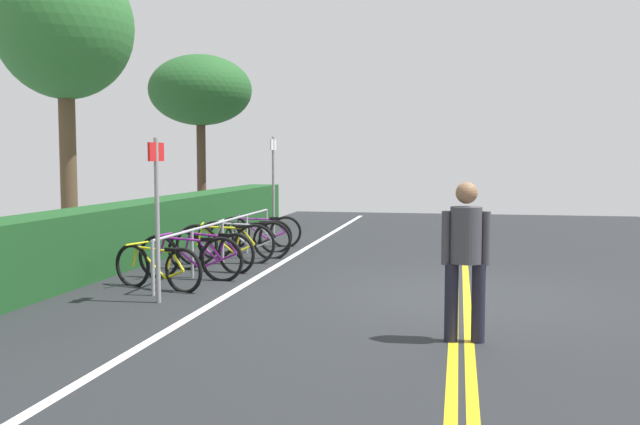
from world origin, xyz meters
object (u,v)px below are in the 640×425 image
Objects in this scene: bicycle_6 at (260,232)px; sign_post_far at (273,179)px; pedestrian at (466,251)px; sign_post_near at (157,204)px; bicycle_2 at (210,251)px; bicycle_5 at (250,236)px; bike_rack at (222,231)px; bicycle_3 at (226,244)px; bicycle_0 at (158,267)px; bicycle_4 at (244,240)px; tree_far_right at (200,91)px; tree_mid at (64,29)px; bicycle_1 at (190,257)px.

sign_post_far is (1.17, 0.02, 1.08)m from bicycle_6.
sign_post_near is at bearing 72.69° from pedestrian.
sign_post_near is (-2.57, -0.22, 0.96)m from bicycle_2.
sign_post_near reaches higher than bicycle_6.
bicycle_2 is at bearing -179.68° from bicycle_5.
bike_rack is 0.23m from bicycle_3.
bicycle_6 is (2.43, 0.01, -0.26)m from bike_rack.
bicycle_0 is 1.39m from sign_post_near.
tree_far_right is (6.53, 3.29, 3.41)m from bicycle_4.
bike_rack is 2.49× the size of sign_post_far.
bicycle_6 is (0.86, 0.05, 0.00)m from bicycle_5.
tree_mid is at bearing 123.42° from sign_post_far.
bicycle_6 is at bearing -71.40° from tree_mid.
bike_rack is at bearing 3.89° from bicycle_2.
bicycle_6 is (1.66, 0.16, -0.02)m from bicycle_4.
bicycle_6 is (2.40, 0.06, -0.03)m from bicycle_3.
bicycle_0 is 0.26× the size of tree_mid.
bicycle_4 is 0.80m from bicycle_5.
tree_far_right reaches higher than bicycle_0.
bicycle_1 is 1.04× the size of bicycle_6.
bicycle_6 is at bearing 0.35° from bicycle_1.
bicycle_0 is 4.84m from pedestrian.
tree_mid reaches higher than pedestrian.
bicycle_5 is at bearing -150.99° from tree_far_right.
bicycle_1 is at bearing -126.91° from tree_mid.
bicycle_2 is 0.77× the size of sign_post_near.
sign_post_near is (1.21, 3.90, 0.35)m from pedestrian.
bicycle_0 is at bearing 178.95° from sign_post_far.
bicycle_1 is 0.83× the size of sign_post_near.
bike_rack is 3.42m from sign_post_near.
bicycle_2 reaches higher than bicycle_6.
bicycle_2 is 4.50m from sign_post_far.
sign_post_far is at bearing -139.91° from tree_far_right.
bicycle_4 is at bearing -171.87° from bicycle_5.
bicycle_0 is 2.47m from bicycle_3.
bicycle_6 is at bearing 3.34° from bicycle_5.
sign_post_far is (8.15, 4.20, 0.47)m from pedestrian.
bicycle_3 is at bearing 0.05° from bicycle_2.
tree_far_right is at bearing 26.76° from bicycle_4.
bicycle_2 is 5.89m from tree_mid.
sign_post_far is 0.40× the size of tree_mid.
tree_far_right reaches higher than sign_post_far.
bicycle_4 is at bearing -153.24° from tree_far_right.
sign_post_near reaches higher than bicycle_5.
tree_far_right is at bearing 17.13° from bicycle_0.
bicycle_2 is at bearing -158.41° from tree_far_right.
sign_post_far is at bearing 1.89° from bicycle_5.
bicycle_4 reaches higher than bicycle_1.
bicycle_0 is 0.91× the size of bicycle_3.
bicycle_6 is at bearing 5.65° from bicycle_4.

